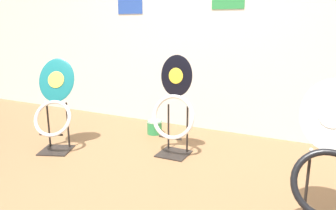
{
  "coord_description": "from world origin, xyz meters",
  "views": [
    {
      "loc": [
        1.3,
        -1.53,
        1.19
      ],
      "look_at": [
        0.14,
        0.8,
        0.55
      ],
      "focal_mm": 35.0,
      "sensor_mm": 36.0,
      "label": 1
    }
  ],
  "objects": [
    {
      "name": "toilet_seat_display_white_plain",
      "position": [
        1.35,
        0.42,
        0.42
      ],
      "size": [
        0.42,
        0.42,
        0.89
      ],
      "color": "black",
      "rests_on": "ground_plane"
    },
    {
      "name": "toilet_seat_display_teal_sax",
      "position": [
        -1.02,
        0.7,
        0.45
      ],
      "size": [
        0.46,
        0.46,
        0.88
      ],
      "color": "black",
      "rests_on": "ground_plane"
    },
    {
      "name": "toilet_seat_display_jazz_black",
      "position": [
        0.06,
        1.09,
        0.44
      ],
      "size": [
        0.42,
        0.29,
        0.93
      ],
      "color": "black",
      "rests_on": "ground_plane"
    },
    {
      "name": "ground_plane",
      "position": [
        0.0,
        0.0,
        0.0
      ],
      "size": [
        14.0,
        14.0,
        0.0
      ],
      "primitive_type": "plane",
      "color": "#8E6642"
    },
    {
      "name": "wall_back",
      "position": [
        -0.0,
        1.99,
        1.3
      ],
      "size": [
        8.0,
        0.07,
        2.6
      ],
      "color": "silver",
      "rests_on": "ground_plane"
    },
    {
      "name": "paint_can",
      "position": [
        -0.4,
        1.53,
        0.08
      ],
      "size": [
        0.17,
        0.17,
        0.15
      ],
      "color": "#2D8E4C",
      "rests_on": "ground_plane"
    }
  ]
}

